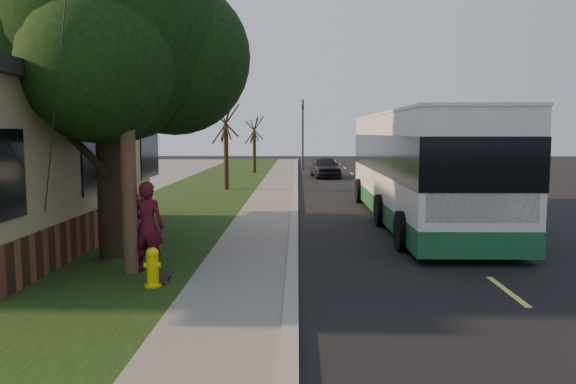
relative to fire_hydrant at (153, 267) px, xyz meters
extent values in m
plane|color=black|center=(2.60, 0.00, -0.43)|extent=(120.00, 120.00, 0.00)
cube|color=black|center=(6.60, 10.00, -0.43)|extent=(8.00, 80.00, 0.01)
cube|color=gray|center=(2.60, 10.00, -0.37)|extent=(0.25, 80.00, 0.12)
cube|color=slate|center=(1.60, 10.00, -0.39)|extent=(2.00, 80.00, 0.08)
cube|color=black|center=(-1.90, 10.00, -0.40)|extent=(5.00, 80.00, 0.07)
cylinder|color=yellow|center=(0.00, 0.00, -0.09)|extent=(0.22, 0.22, 0.55)
sphere|color=yellow|center=(0.00, 0.00, 0.26)|extent=(0.24, 0.24, 0.24)
cylinder|color=yellow|center=(0.00, 0.00, 0.04)|extent=(0.30, 0.10, 0.10)
cylinder|color=yellow|center=(0.00, 0.00, 0.04)|extent=(0.10, 0.18, 0.10)
cylinder|color=yellow|center=(0.00, 0.00, -0.34)|extent=(0.32, 0.32, 0.04)
cylinder|color=#473321|center=(-0.70, 1.00, 4.14)|extent=(0.30, 0.30, 9.00)
cylinder|color=#2D2D30|center=(-1.60, -0.10, 3.37)|extent=(2.52, 3.21, 7.60)
cylinder|color=black|center=(-1.60, 2.50, 1.64)|extent=(0.56, 0.56, 4.00)
sphere|color=black|center=(-1.60, 2.50, 4.84)|extent=(5.20, 5.20, 5.20)
sphere|color=black|center=(-0.20, 3.10, 4.24)|extent=(3.60, 3.60, 3.60)
sphere|color=black|center=(-2.80, 2.10, 4.54)|extent=(3.80, 3.80, 3.80)
sphere|color=black|center=(-1.30, 1.20, 3.94)|extent=(3.20, 3.20, 3.20)
sphere|color=black|center=(-2.20, 3.90, 5.24)|extent=(3.40, 3.40, 3.40)
cylinder|color=black|center=(-0.90, 18.00, 1.29)|extent=(0.24, 0.24, 3.30)
cylinder|color=black|center=(-0.90, 18.00, 2.94)|extent=(1.38, 0.57, 2.01)
cylinder|color=black|center=(-0.90, 18.00, 2.94)|extent=(0.74, 1.21, 1.58)
cylinder|color=black|center=(-0.90, 18.00, 2.94)|extent=(0.65, 1.05, 1.95)
cylinder|color=black|center=(-0.90, 18.00, 2.94)|extent=(1.28, 0.53, 1.33)
cylinder|color=black|center=(-0.90, 18.00, 2.94)|extent=(0.75, 1.21, 1.70)
cylinder|color=black|center=(-0.40, 30.00, 1.15)|extent=(0.24, 0.24, 3.03)
cylinder|color=black|center=(-0.40, 30.00, 2.66)|extent=(1.38, 0.57, 2.01)
cylinder|color=black|center=(-0.40, 30.00, 2.66)|extent=(0.74, 1.21, 1.58)
cylinder|color=black|center=(-0.40, 30.00, 2.66)|extent=(0.65, 1.05, 1.95)
cylinder|color=black|center=(-0.40, 30.00, 2.66)|extent=(1.28, 0.53, 1.33)
cylinder|color=black|center=(-0.40, 30.00, 2.66)|extent=(0.75, 1.21, 1.70)
cylinder|color=#2D2D30|center=(3.10, 34.00, 2.32)|extent=(0.16, 0.16, 5.50)
imported|color=black|center=(3.10, 34.00, 4.07)|extent=(0.18, 0.22, 1.10)
cube|color=silver|center=(6.69, 8.38, 1.60)|extent=(2.74, 13.15, 2.96)
cube|color=#18562F|center=(6.69, 8.38, 0.06)|extent=(2.76, 13.17, 0.60)
cube|color=black|center=(6.69, 8.38, 1.81)|extent=(2.78, 13.19, 1.21)
cube|color=black|center=(6.69, 1.83, 1.43)|extent=(2.44, 0.06, 1.75)
cube|color=yellow|center=(6.69, 1.84, 2.91)|extent=(1.75, 0.06, 0.38)
cube|color=#FFF2CC|center=(5.87, 1.82, 0.17)|extent=(0.27, 0.04, 0.16)
cube|color=#FFF2CC|center=(7.51, 1.82, 0.17)|extent=(0.27, 0.04, 0.16)
cube|color=silver|center=(6.69, 8.38, 3.10)|extent=(2.79, 13.20, 0.08)
cylinder|color=black|center=(5.32, 3.56, 0.07)|extent=(0.31, 1.01, 1.01)
cylinder|color=black|center=(8.06, 3.56, 0.07)|extent=(0.31, 1.01, 1.01)
cylinder|color=black|center=(5.32, 7.28, 0.07)|extent=(0.31, 1.01, 1.01)
cylinder|color=black|center=(8.06, 7.28, 0.07)|extent=(0.31, 1.01, 1.01)
cylinder|color=black|center=(5.32, 13.20, 0.07)|extent=(0.31, 1.01, 1.01)
cylinder|color=black|center=(8.06, 13.20, 0.07)|extent=(0.31, 1.01, 1.01)
imported|color=#470E1A|center=(-0.38, 1.12, 0.58)|extent=(0.72, 0.50, 1.88)
cube|color=black|center=(0.10, 0.48, -0.29)|extent=(0.26, 0.85, 0.02)
cylinder|color=silver|center=(0.12, 0.18, -0.34)|extent=(0.19, 0.06, 0.05)
cylinder|color=silver|center=(0.08, 0.77, -0.34)|extent=(0.19, 0.06, 0.05)
imported|color=black|center=(4.50, 26.34, 0.27)|extent=(2.06, 4.25, 1.40)
camera|label=1|loc=(2.71, -10.21, 2.50)|focal=35.00mm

